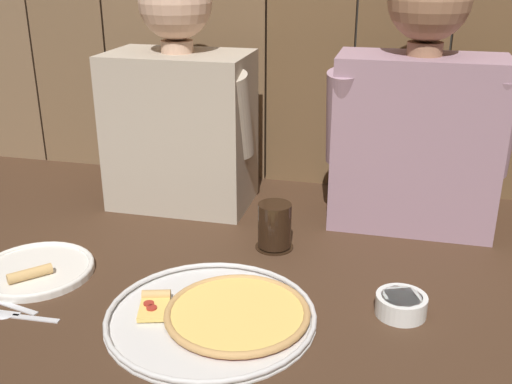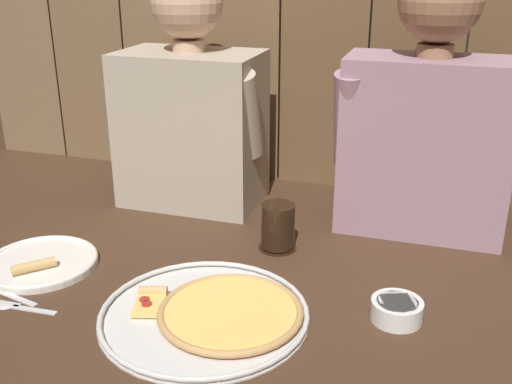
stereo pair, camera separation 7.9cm
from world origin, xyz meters
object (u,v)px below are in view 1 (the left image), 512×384
diner_left (180,102)px  pizza_tray (221,314)px  dinner_plate (36,270)px  dipping_bowl (401,304)px  drinking_glass (274,226)px  diner_right (419,107)px

diner_left → pizza_tray: bearing=-63.3°
dinner_plate → dipping_bowl: size_ratio=2.52×
dipping_bowl → dinner_plate: bearing=-178.1°
drinking_glass → diner_right: bearing=35.3°
diner_left → diner_right: diner_right is taller
pizza_tray → diner_right: diner_right is taller
pizza_tray → dinner_plate: (-0.43, 0.07, -0.00)m
diner_right → dipping_bowl: bearing=-91.0°
dinner_plate → diner_right: 0.93m
dinner_plate → drinking_glass: size_ratio=2.24×
pizza_tray → dipping_bowl: size_ratio=4.08×
pizza_tray → drinking_glass: size_ratio=3.63×
dinner_plate → diner_right: bearing=30.6°
diner_left → dipping_bowl: bearing=-36.0°
dinner_plate → dipping_bowl: dipping_bowl is taller
dipping_bowl → diner_right: bearing=89.0°
drinking_glass → diner_left: 0.43m
drinking_glass → dipping_bowl: size_ratio=1.12×
dinner_plate → drinking_glass: bearing=27.4°
dinner_plate → diner_right: (0.76, 0.45, 0.29)m
diner_right → diner_left: bearing=-180.0°
drinking_glass → diner_right: diner_right is taller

